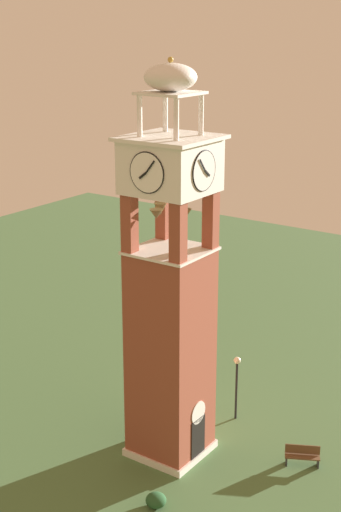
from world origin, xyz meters
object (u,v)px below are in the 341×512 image
lamp_post (237,376)px  clock_tower (171,306)px  park_bench (302,455)px  trash_bin (201,395)px

lamp_post → clock_tower: bearing=166.9°
park_bench → trash_bin: park_bench is taller
clock_tower → trash_bin: bearing=16.0°
lamp_post → trash_bin: size_ratio=4.34×
trash_bin → clock_tower: bearing=-164.0°
clock_tower → park_bench: bearing=-65.8°
park_bench → lamp_post: lamp_post is taller
clock_tower → lamp_post: (4.41, -1.03, -5.02)m
lamp_post → park_bench: bearing=-111.9°
lamp_post → trash_bin: lamp_post is taller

